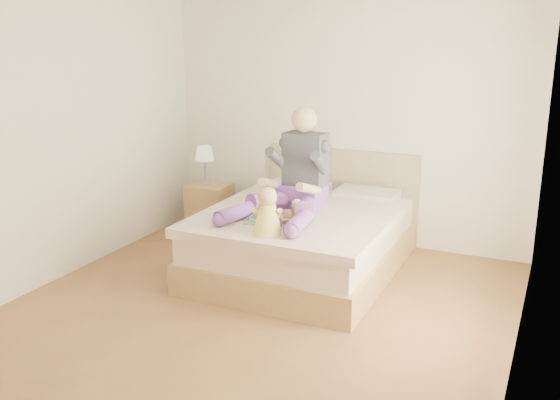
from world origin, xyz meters
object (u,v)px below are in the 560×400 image
at_px(bed, 307,236).
at_px(nightstand, 210,208).
at_px(baby, 268,215).
at_px(adult, 295,180).
at_px(tray, 274,218).

bearing_deg(bed, nightstand, 157.83).
bearing_deg(baby, adult, 77.68).
xyz_separation_m(tray, baby, (0.10, -0.33, 0.13)).
relative_size(nightstand, adult, 0.46).
bearing_deg(nightstand, tray, -42.42).
bearing_deg(tray, bed, 71.70).
bearing_deg(bed, adult, -121.19).
xyz_separation_m(nightstand, baby, (1.45, -1.45, 0.50)).
xyz_separation_m(adult, baby, (0.07, -0.74, -0.12)).
bearing_deg(adult, tray, -91.08).
distance_m(bed, tray, 0.63).
xyz_separation_m(nightstand, tray, (1.35, -1.12, 0.37)).
bearing_deg(adult, baby, -81.39).
xyz_separation_m(bed, tray, (-0.10, -0.53, 0.32)).
distance_m(bed, nightstand, 1.57).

